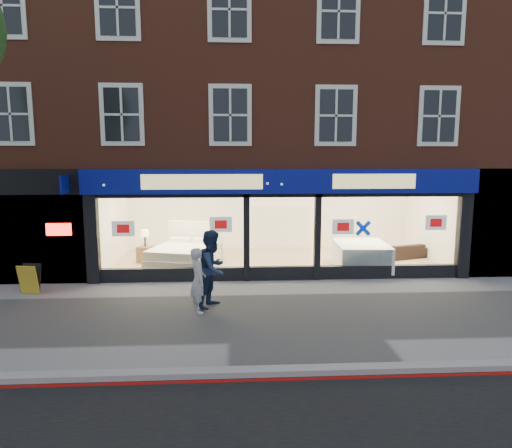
{
  "coord_description": "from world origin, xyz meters",
  "views": [
    {
      "loc": [
        -1.51,
        -10.13,
        3.65
      ],
      "look_at": [
        -0.8,
        2.5,
        1.78
      ],
      "focal_mm": 32.0,
      "sensor_mm": 36.0,
      "label": 1
    }
  ],
  "objects": [
    {
      "name": "ground",
      "position": [
        0.0,
        0.0,
        0.0
      ],
      "size": [
        120.0,
        120.0,
        0.0
      ],
      "primitive_type": "plane",
      "color": "gray",
      "rests_on": "ground"
    },
    {
      "name": "kerb_line",
      "position": [
        0.0,
        -3.1,
        0.01
      ],
      "size": [
        60.0,
        0.1,
        0.01
      ],
      "primitive_type": "cube",
      "color": "#8C0A07",
      "rests_on": "ground"
    },
    {
      "name": "kerb_stone",
      "position": [
        0.0,
        -2.9,
        0.06
      ],
      "size": [
        60.0,
        0.25,
        0.12
      ],
      "primitive_type": "cube",
      "color": "gray",
      "rests_on": "ground"
    },
    {
      "name": "showroom_floor",
      "position": [
        0.0,
        5.25,
        0.05
      ],
      "size": [
        11.0,
        4.5,
        0.1
      ],
      "primitive_type": "cube",
      "color": "tan",
      "rests_on": "ground"
    },
    {
      "name": "building",
      "position": [
        -0.02,
        6.93,
        6.67
      ],
      "size": [
        19.0,
        8.26,
        10.3
      ],
      "color": "brown",
      "rests_on": "ground"
    },
    {
      "name": "display_bed",
      "position": [
        -3.01,
        4.59,
        0.47
      ],
      "size": [
        2.5,
        2.78,
        1.33
      ],
      "rotation": [
        0.0,
        0.0,
        -0.28
      ],
      "color": "#EDE8CE",
      "rests_on": "showroom_floor"
    },
    {
      "name": "bedside_table",
      "position": [
        -4.4,
        5.14,
        0.38
      ],
      "size": [
        0.6,
        0.6,
        0.55
      ],
      "primitive_type": "cube",
      "rotation": [
        0.0,
        0.0,
        -0.43
      ],
      "color": "brown",
      "rests_on": "showroom_floor"
    },
    {
      "name": "mattress_stack",
      "position": [
        2.68,
        4.04,
        0.5
      ],
      "size": [
        1.71,
        2.11,
        0.79
      ],
      "rotation": [
        0.0,
        0.0,
        -0.06
      ],
      "color": "white",
      "rests_on": "showroom_floor"
    },
    {
      "name": "sofa",
      "position": [
        4.6,
        5.35,
        0.35
      ],
      "size": [
        1.83,
        1.18,
        0.5
      ],
      "primitive_type": "imported",
      "rotation": [
        0.0,
        0.0,
        3.46
      ],
      "color": "black",
      "rests_on": "showroom_floor"
    },
    {
      "name": "a_board",
      "position": [
        -6.9,
        2.03,
        0.41
      ],
      "size": [
        0.58,
        0.42,
        0.81
      ],
      "primitive_type": "cube",
      "rotation": [
        0.0,
        0.0,
        -0.16
      ],
      "color": "gold",
      "rests_on": "ground"
    },
    {
      "name": "pedestrian_grey",
      "position": [
        -2.28,
        0.32,
        0.78
      ],
      "size": [
        0.47,
        0.63,
        1.55
      ],
      "primitive_type": "imported",
      "rotation": [
        0.0,
        0.0,
        1.76
      ],
      "color": "#ACADB4",
      "rests_on": "ground"
    },
    {
      "name": "pedestrian_blue",
      "position": [
        -1.96,
        0.73,
        0.95
      ],
      "size": [
        1.05,
        1.14,
        1.9
      ],
      "primitive_type": "imported",
      "rotation": [
        0.0,
        0.0,
        1.13
      ],
      "color": "#1B294C",
      "rests_on": "ground"
    }
  ]
}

